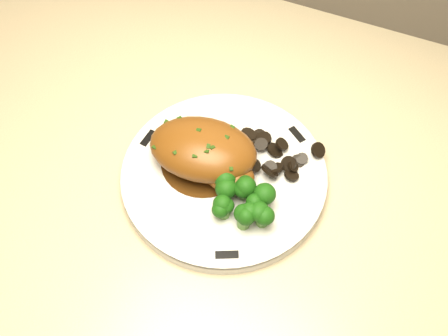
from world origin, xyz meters
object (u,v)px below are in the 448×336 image
at_px(chicken_breast, 206,152).
at_px(broccoli_florets, 243,202).
at_px(counter, 320,331).
at_px(plate, 224,176).

relative_size(chicken_breast, broccoli_florets, 1.85).
height_order(chicken_breast, broccoli_florets, chicken_breast).
bearing_deg(broccoli_florets, counter, 23.53).
bearing_deg(broccoli_florets, plate, 135.10).
distance_m(plate, broccoli_florets, 0.06).
xyz_separation_m(chicken_breast, broccoli_florets, (0.06, -0.04, -0.01)).
distance_m(counter, plate, 0.47).
bearing_deg(counter, chicken_breast, -174.58).
bearing_deg(plate, broccoli_florets, -44.90).
height_order(counter, chicken_breast, counter).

